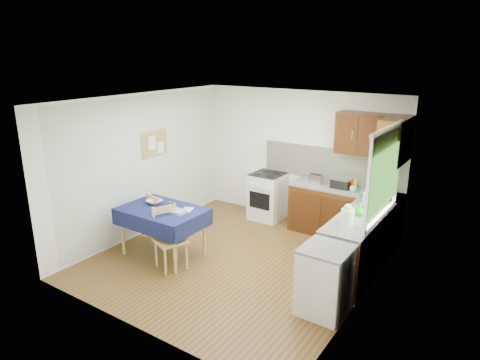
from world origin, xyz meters
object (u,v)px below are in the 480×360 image
Objects in this scene: toaster at (316,179)px; kettle at (347,216)px; chair_far at (160,217)px; chair_near at (169,236)px; dish_rack at (369,208)px; dining_table at (162,215)px; sandwich_press at (341,183)px.

kettle reaches higher than toaster.
chair_far is 2.80m from toaster.
chair_near is 2.17× the size of dish_rack.
dining_table is at bearing -164.35° from kettle.
chair_near is 3.20× the size of kettle.
dining_table is 0.47m from chair_near.
dish_rack reaches higher than dining_table.
toaster is 0.47m from sandwich_press.
kettle reaches higher than dish_rack.
dish_rack reaches higher than toaster.
dish_rack reaches higher than chair_far.
chair_far is 3.39m from dish_rack.
sandwich_press is 1.08m from dish_rack.
kettle is at bearing -51.39° from sandwich_press.
dish_rack is at bearing -31.45° from sandwich_press.
toaster is at bearing -3.08° from chair_near.
chair_near is 3.09m from sandwich_press.
sandwich_press is at bearing 136.17° from dish_rack.
toaster reaches higher than chair_near.
sandwich_press reaches higher than chair_near.
sandwich_press reaches higher than dining_table.
chair_near is (0.70, -0.53, 0.03)m from chair_far.
dish_rack is 0.77m from kettle.
dish_rack is (3.13, 1.24, 0.44)m from chair_far.
dish_rack is (0.74, -0.78, -0.07)m from sandwich_press.
sandwich_press is (0.47, 0.03, 0.01)m from toaster.
chair_far is at bearing 75.43° from chair_near.
sandwich_press is 0.71× the size of dish_rack.
chair_near is (0.35, -0.24, -0.19)m from dining_table.
dining_table is 0.50m from chair_far.
sandwich_press is (2.39, 2.01, 0.51)m from chair_far.
chair_far is 2.88× the size of sandwich_press.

